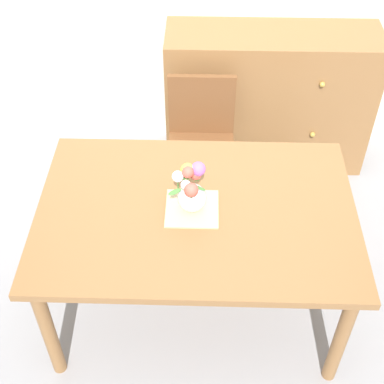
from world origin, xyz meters
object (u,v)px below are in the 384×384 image
dining_table (196,221)px  flower_vase (191,190)px  chair_far (201,137)px  dresser (268,99)px

dining_table → flower_vase: 0.21m
chair_far → flower_vase: size_ratio=3.60×
dining_table → flower_vase: bearing=160.0°
chair_far → dining_table: bearing=89.3°
chair_far → dresser: dresser is taller
chair_far → flower_vase: 0.94m
dining_table → dresser: dresser is taller
dining_table → chair_far: 0.89m
dresser → flower_vase: bearing=-110.5°
dining_table → flower_vase: size_ratio=6.34×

